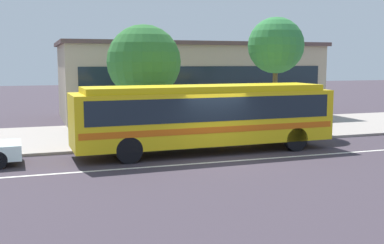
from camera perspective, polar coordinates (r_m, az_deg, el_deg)
ground_plane at (r=18.73m, az=2.90°, el=-4.28°), size 120.00×120.00×0.00m
sidewalk_slab at (r=24.83m, az=-2.65°, el=-1.26°), size 60.00×8.00×0.12m
lane_stripe_center at (r=18.00m, az=3.84°, el=-4.75°), size 56.00×0.16×0.01m
transit_bus at (r=19.58m, az=1.65°, el=1.01°), size 10.85×2.71×2.77m
pedestrian_waiting_near_sign at (r=20.95m, az=-3.10°, el=0.04°), size 0.48×0.48×1.69m
pedestrian_walking_along_curb at (r=20.89m, az=-11.66°, el=-0.11°), size 0.37×0.37×1.70m
bus_stop_sign at (r=22.72m, az=8.05°, el=1.92°), size 0.08×0.44×2.38m
street_tree_near_stop at (r=23.11m, az=-5.79°, el=7.15°), size 3.56×3.56×5.38m
street_tree_mid_block at (r=25.05m, az=10.00°, el=8.97°), size 2.88×2.88×5.87m
station_building at (r=32.31m, az=-0.43°, el=5.07°), size 17.02×7.91×4.95m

